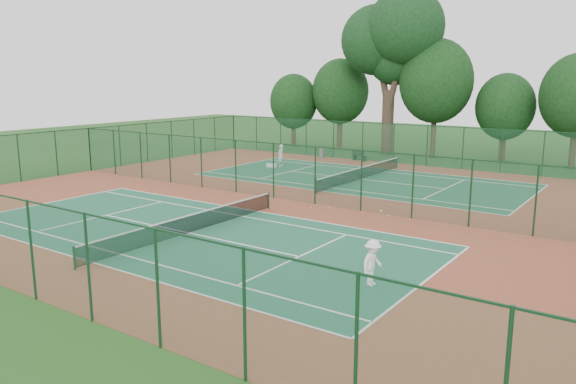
% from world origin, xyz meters
% --- Properties ---
extents(ground, '(120.00, 120.00, 0.00)m').
position_xyz_m(ground, '(0.00, 0.00, 0.00)').
color(ground, '#204C17').
rests_on(ground, ground).
extents(red_pad, '(40.00, 36.00, 0.01)m').
position_xyz_m(red_pad, '(0.00, 0.00, 0.01)').
color(red_pad, brown).
rests_on(red_pad, ground).
extents(court_near, '(23.77, 10.97, 0.01)m').
position_xyz_m(court_near, '(0.00, -9.00, 0.01)').
color(court_near, '#1C5B40').
rests_on(court_near, red_pad).
extents(court_far, '(23.77, 10.97, 0.01)m').
position_xyz_m(court_far, '(0.00, 9.00, 0.01)').
color(court_far, '#1B5735').
rests_on(court_far, red_pad).
extents(fence_north, '(40.00, 0.09, 3.50)m').
position_xyz_m(fence_north, '(0.00, 18.00, 1.76)').
color(fence_north, '#1B5232').
rests_on(fence_north, ground).
extents(fence_south, '(40.00, 0.09, 3.50)m').
position_xyz_m(fence_south, '(0.00, -18.00, 1.76)').
color(fence_south, '#194D2F').
rests_on(fence_south, ground).
extents(fence_west, '(0.09, 36.00, 3.50)m').
position_xyz_m(fence_west, '(-20.00, 0.00, 1.76)').
color(fence_west, '#18492F').
rests_on(fence_west, ground).
extents(fence_divider, '(40.00, 0.09, 3.50)m').
position_xyz_m(fence_divider, '(0.00, 0.00, 1.76)').
color(fence_divider, '#16442B').
rests_on(fence_divider, ground).
extents(tennis_net_near, '(0.10, 12.90, 0.97)m').
position_xyz_m(tennis_net_near, '(0.00, -9.00, 0.54)').
color(tennis_net_near, '#13361F').
rests_on(tennis_net_near, ground).
extents(tennis_net_far, '(0.10, 12.90, 0.97)m').
position_xyz_m(tennis_net_far, '(0.00, 9.00, 0.54)').
color(tennis_net_far, '#163E26').
rests_on(tennis_net_far, ground).
extents(player_near, '(0.74, 1.16, 1.71)m').
position_xyz_m(player_near, '(10.42, -10.25, 0.88)').
color(player_near, white).
rests_on(player_near, court_near).
extents(player_far, '(0.48, 0.71, 1.91)m').
position_xyz_m(player_far, '(-8.44, 10.46, 0.97)').
color(player_far, silver).
rests_on(player_far, court_far).
extents(trash_bin, '(0.55, 0.55, 0.87)m').
position_xyz_m(trash_bin, '(-8.51, 17.20, 0.44)').
color(trash_bin, slate).
rests_on(trash_bin, red_pad).
extents(bench, '(1.67, 0.97, 0.99)m').
position_xyz_m(bench, '(-4.62, 17.39, 0.52)').
color(bench, black).
rests_on(bench, red_pad).
extents(kit_bag, '(0.87, 0.45, 0.31)m').
position_xyz_m(kit_bag, '(-8.96, 9.83, 0.17)').
color(kit_bag, silver).
rests_on(kit_bag, red_pad).
extents(stray_ball_a, '(0.08, 0.08, 0.08)m').
position_xyz_m(stray_ball_a, '(1.91, -1.00, 0.05)').
color(stray_ball_a, yellow).
rests_on(stray_ball_a, red_pad).
extents(stray_ball_b, '(0.07, 0.07, 0.07)m').
position_xyz_m(stray_ball_b, '(6.44, -0.25, 0.04)').
color(stray_ball_b, '#E3EE37').
rests_on(stray_ball_b, red_pad).
extents(stray_ball_c, '(0.08, 0.08, 0.08)m').
position_xyz_m(stray_ball_c, '(2.85, -0.51, 0.05)').
color(stray_ball_c, '#F4F138').
rests_on(stray_ball_c, red_pad).
extents(big_tree, '(10.17, 7.44, 15.62)m').
position_xyz_m(big_tree, '(-4.19, 22.77, 11.06)').
color(big_tree, '#36271D').
rests_on(big_tree, ground).
extents(evergreen_row, '(39.00, 5.00, 12.00)m').
position_xyz_m(evergreen_row, '(0.50, 24.25, 0.00)').
color(evergreen_row, black).
rests_on(evergreen_row, ground).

